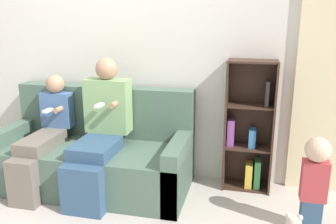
{
  "coord_description": "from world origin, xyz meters",
  "views": [
    {
      "loc": [
        1.32,
        -2.42,
        1.61
      ],
      "look_at": [
        0.61,
        0.57,
        0.77
      ],
      "focal_mm": 38.0,
      "sensor_mm": 36.0,
      "label": 1
    }
  ],
  "objects_px": {
    "toddler_standing": "(315,178)",
    "bookshelf": "(249,132)",
    "couch": "(95,155)",
    "child_seated": "(43,135)",
    "adult_seated": "(100,127)"
  },
  "relations": [
    {
      "from": "toddler_standing",
      "to": "bookshelf",
      "type": "bearing_deg",
      "value": 127.51
    },
    {
      "from": "couch",
      "to": "bookshelf",
      "type": "relative_size",
      "value": 1.48
    },
    {
      "from": "toddler_standing",
      "to": "couch",
      "type": "bearing_deg",
      "value": 170.0
    },
    {
      "from": "bookshelf",
      "to": "child_seated",
      "type": "bearing_deg",
      "value": -165.83
    },
    {
      "from": "adult_seated",
      "to": "bookshelf",
      "type": "xyz_separation_m",
      "value": [
        1.31,
        0.42,
        -0.08
      ]
    },
    {
      "from": "adult_seated",
      "to": "bookshelf",
      "type": "distance_m",
      "value": 1.38
    },
    {
      "from": "adult_seated",
      "to": "toddler_standing",
      "type": "height_order",
      "value": "adult_seated"
    },
    {
      "from": "adult_seated",
      "to": "toddler_standing",
      "type": "distance_m",
      "value": 1.83
    },
    {
      "from": "couch",
      "to": "toddler_standing",
      "type": "bearing_deg",
      "value": -10.0
    },
    {
      "from": "adult_seated",
      "to": "bookshelf",
      "type": "bearing_deg",
      "value": 17.93
    },
    {
      "from": "child_seated",
      "to": "toddler_standing",
      "type": "relative_size",
      "value": 1.39
    },
    {
      "from": "couch",
      "to": "child_seated",
      "type": "distance_m",
      "value": 0.52
    },
    {
      "from": "child_seated",
      "to": "bookshelf",
      "type": "xyz_separation_m",
      "value": [
        1.87,
        0.47,
        0.02
      ]
    },
    {
      "from": "adult_seated",
      "to": "child_seated",
      "type": "xyz_separation_m",
      "value": [
        -0.55,
        -0.05,
        -0.1
      ]
    },
    {
      "from": "child_seated",
      "to": "bookshelf",
      "type": "relative_size",
      "value": 0.86
    }
  ]
}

